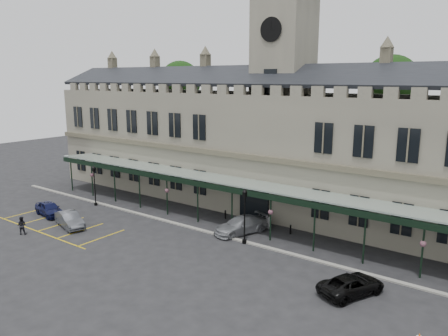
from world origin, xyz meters
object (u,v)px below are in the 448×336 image
Objects in this scene: station_building at (281,148)px; car_van at (352,285)px; clock_tower at (283,82)px; car_left_a at (49,209)px; car_taxi at (241,225)px; car_left_b at (70,220)px; lamp_post_mid at (245,211)px; person_b at (22,225)px; sign_board at (268,223)px; lamp_post_left at (94,182)px.

car_van is at bearing -46.67° from station_building.
clock_tower is (0.00, 0.09, 6.64)m from station_building.
station_building reaches higher than car_left_a.
car_left_a is 0.81× the size of car_taxi.
car_left_b reaches higher than car_left_a.
lamp_post_mid is 1.10× the size of car_left_b.
clock_tower reaches higher than person_b.
clock_tower is at bearing 103.86° from lamp_post_mid.
car_taxi reaches higher than car_left_a.
car_left_b is (-15.11, -10.48, 0.14)m from sign_board.
clock_tower is at bearing -22.20° from car_van.
person_b is at bearing 171.24° from car_left_b.
sign_board is at bearing -69.10° from station_building.
person_b reaches higher than car_taxi.
clock_tower is 5.74× the size of car_left_b.
lamp_post_mid is 0.93× the size of car_taxi.
car_left_a is 4.67m from car_left_b.
lamp_post_mid is (19.13, 0.39, 0.19)m from lamp_post_left.
clock_tower is 4.83× the size of car_taxi.
sign_board is at bearing 178.37° from person_b.
station_building is 14.49× the size of car_left_a.
lamp_post_left is at bearing -146.28° from station_building.
station_building is 13.16× the size of car_van.
car_left_a reaches higher than car_van.
clock_tower is 27.96m from person_b.
car_left_b is 2.62× the size of person_b.
lamp_post_mid is 3.24m from car_taxi.
station_building reaches higher than lamp_post_mid.
sign_board is at bearing -39.43° from car_left_b.
sign_board is at bearing 13.85° from lamp_post_left.
car_left_a is at bearing -137.07° from clock_tower.
clock_tower is at bearing 125.98° from sign_board.
car_left_b is 25.87m from car_van.
lamp_post_mid is at bearing -76.14° from clock_tower.
lamp_post_left is at bearing -152.99° from car_taxi.
car_taxi is at bearing -43.65° from car_left_b.
lamp_post_mid is 1.15× the size of car_left_a.
car_left_b is at bearing 31.41° from car_van.
car_left_a is at bearing 28.83° from car_van.
lamp_post_left is 0.97× the size of car_van.
sign_board is at bearing -54.07° from car_left_a.
lamp_post_left is (-16.49, -11.09, -10.48)m from clock_tower.
station_building is at bearing 33.72° from lamp_post_left.
car_left_a is at bearing -137.22° from station_building.
lamp_post_mid reaches higher than person_b.
lamp_post_mid is at bearing -71.72° from sign_board.
lamp_post_left is at bearing -150.80° from sign_board.
car_taxi is at bearing -83.55° from clock_tower.
lamp_post_left reaches higher than car_van.
sign_board is 21.95m from car_left_a.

